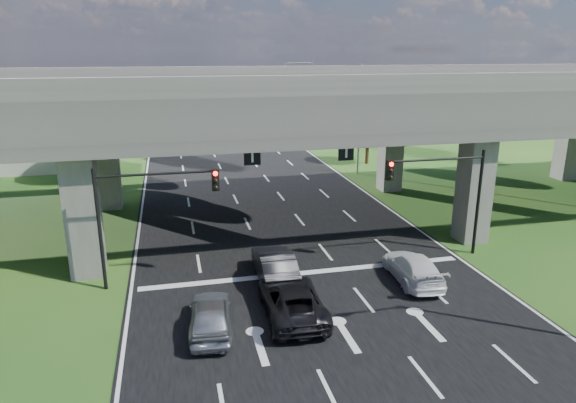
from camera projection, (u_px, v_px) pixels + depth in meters
name	position (u px, v px, depth m)	size (l,w,h in m)	color
ground	(327.00, 304.00, 23.47)	(160.00, 160.00, 0.00)	#1E4B18
road	(280.00, 232.00, 32.80)	(18.00, 120.00, 0.03)	black
overpass	(273.00, 103.00, 32.42)	(80.00, 15.00, 10.00)	#3E3B38
signal_right	(445.00, 185.00, 27.67)	(5.76, 0.54, 6.00)	black
signal_left	(145.00, 204.00, 24.25)	(5.76, 0.54, 6.00)	black
streetlight_far	(356.00, 111.00, 46.41)	(3.38, 0.25, 10.00)	gray
streetlight_beyond	(309.00, 96.00, 61.34)	(3.38, 0.25, 10.00)	gray
tree_left_near	(78.00, 128.00, 43.32)	(4.50, 4.50, 7.80)	black
tree_left_mid	(59.00, 124.00, 50.32)	(3.91, 3.90, 6.76)	black
tree_left_far	(109.00, 105.00, 58.38)	(4.80, 4.80, 8.32)	black
tree_right_near	(369.00, 119.00, 51.17)	(4.20, 4.20, 7.28)	black
tree_right_mid	(367.00, 113.00, 59.39)	(3.91, 3.90, 6.76)	black
tree_right_far	(315.00, 101.00, 65.80)	(4.50, 4.50, 7.80)	black
car_silver	(211.00, 315.00, 21.02)	(1.74, 4.32, 1.47)	#A9ADB1
car_dark	(275.00, 265.00, 25.64)	(1.71, 4.91, 1.62)	black
car_white	(413.00, 268.00, 25.65)	(1.93, 4.76, 1.38)	white
car_trailing	(292.00, 300.00, 22.25)	(2.46, 5.33, 1.48)	black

